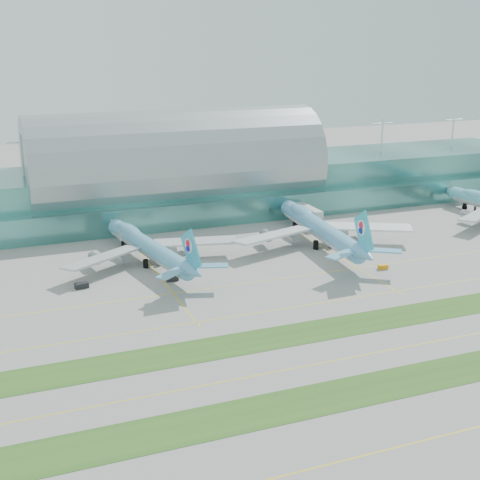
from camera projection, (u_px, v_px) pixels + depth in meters
name	position (u px, v px, depth m)	size (l,w,h in m)	color
ground	(320.00, 334.00, 166.92)	(700.00, 700.00, 0.00)	gray
terminal	(176.00, 180.00, 277.59)	(340.00, 69.10, 36.00)	#3D7A75
grass_strip_near	(382.00, 386.00, 141.95)	(420.00, 12.00, 0.08)	#2D591E
grass_strip_far	(316.00, 331.00, 168.69)	(420.00, 12.00, 0.08)	#2D591E
taxiline_a	(441.00, 436.00, 124.13)	(420.00, 0.35, 0.01)	yellow
taxiline_b	(348.00, 358.00, 154.44)	(420.00, 0.35, 0.01)	yellow
taxiline_c	(289.00, 308.00, 182.97)	(420.00, 0.35, 0.01)	yellow
taxiline_d	(258.00, 282.00, 202.58)	(420.00, 0.35, 0.01)	yellow
airliner_b	(148.00, 246.00, 217.86)	(60.34, 69.27, 19.15)	#5AA3C7
airliner_c	(319.00, 227.00, 236.78)	(67.13, 76.46, 21.03)	#62AAD8
gse_c	(82.00, 286.00, 197.19)	(3.95, 2.01, 1.63)	black
gse_d	(172.00, 278.00, 203.06)	(3.73, 1.91, 1.78)	black
gse_e	(383.00, 267.00, 213.51)	(3.07, 1.63, 1.42)	orange
gse_f	(347.00, 250.00, 231.28)	(3.18, 1.45, 1.21)	black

